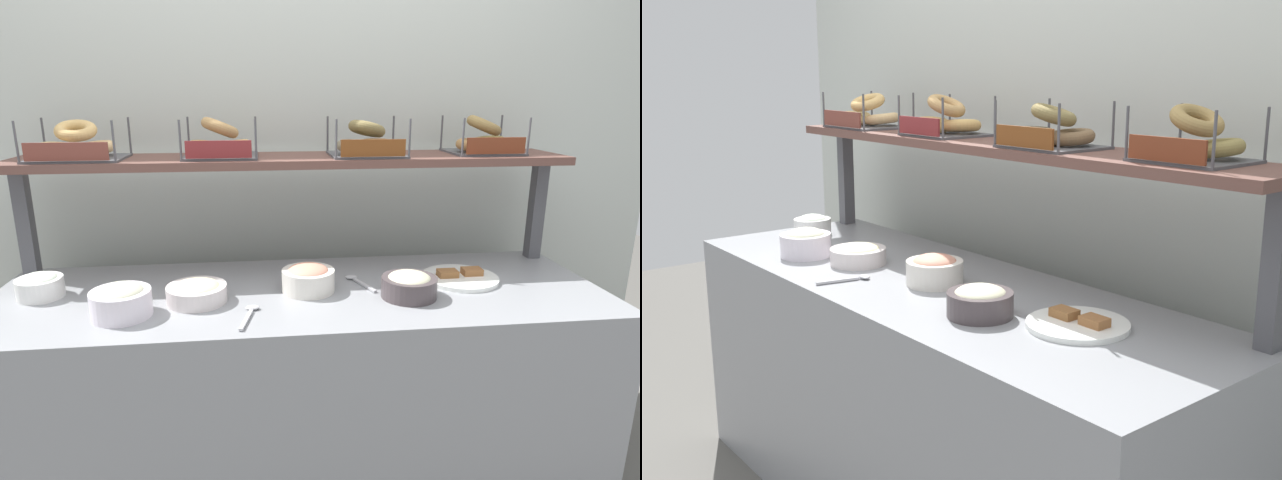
% 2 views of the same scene
% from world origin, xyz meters
% --- Properties ---
extents(back_wall, '(3.28, 0.06, 2.40)m').
position_xyz_m(back_wall, '(0.00, 0.55, 1.20)').
color(back_wall, beige).
rests_on(back_wall, ground_plane).
extents(deli_counter, '(2.08, 0.70, 0.85)m').
position_xyz_m(deli_counter, '(0.00, 0.00, 0.42)').
color(deli_counter, gray).
rests_on(deli_counter, ground_plane).
extents(shelf_riser_left, '(0.05, 0.05, 0.40)m').
position_xyz_m(shelf_riser_left, '(-0.98, 0.27, 1.05)').
color(shelf_riser_left, '#4C4C51').
rests_on(shelf_riser_left, deli_counter).
extents(shelf_riser_right, '(0.05, 0.05, 0.40)m').
position_xyz_m(shelf_riser_right, '(0.98, 0.27, 1.05)').
color(shelf_riser_right, '#4C4C51').
rests_on(shelf_riser_right, deli_counter).
extents(upper_shelf, '(2.04, 0.32, 0.03)m').
position_xyz_m(upper_shelf, '(0.00, 0.27, 1.26)').
color(upper_shelf, brown).
rests_on(upper_shelf, shelf_riser_left).
extents(bowl_cream_cheese, '(0.15, 0.15, 0.08)m').
position_xyz_m(bowl_cream_cheese, '(-0.87, 0.04, 0.89)').
color(bowl_cream_cheese, white).
rests_on(bowl_cream_cheese, deli_counter).
extents(bowl_tuna_salad, '(0.18, 0.18, 0.09)m').
position_xyz_m(bowl_tuna_salad, '(0.35, -0.10, 0.89)').
color(bowl_tuna_salad, '#473D40').
rests_on(bowl_tuna_salad, deli_counter).
extents(bowl_lox_spread, '(0.18, 0.18, 0.10)m').
position_xyz_m(bowl_lox_spread, '(0.02, -0.01, 0.90)').
color(bowl_lox_spread, silver).
rests_on(bowl_lox_spread, deli_counter).
extents(bowl_scallion_spread, '(0.18, 0.18, 0.10)m').
position_xyz_m(bowl_scallion_spread, '(-0.56, -0.15, 0.90)').
color(bowl_scallion_spread, white).
rests_on(bowl_scallion_spread, deli_counter).
extents(bowl_potato_salad, '(0.19, 0.19, 0.07)m').
position_xyz_m(bowl_potato_salad, '(-0.35, -0.06, 0.89)').
color(bowl_potato_salad, silver).
rests_on(bowl_potato_salad, deli_counter).
extents(serving_plate_white, '(0.27, 0.27, 0.04)m').
position_xyz_m(serving_plate_white, '(0.58, 0.04, 0.86)').
color(serving_plate_white, white).
rests_on(serving_plate_white, deli_counter).
extents(serving_spoon_near_plate, '(0.08, 0.17, 0.01)m').
position_xyz_m(serving_spoon_near_plate, '(0.21, 0.05, 0.86)').
color(serving_spoon_near_plate, '#B7B7BC').
rests_on(serving_spoon_near_plate, deli_counter).
extents(serving_spoon_by_edge, '(0.06, 0.17, 0.01)m').
position_xyz_m(serving_spoon_by_edge, '(-0.17, -0.19, 0.86)').
color(serving_spoon_by_edge, '#B7B7BC').
rests_on(serving_spoon_by_edge, deli_counter).
extents(bagel_basket_plain, '(0.32, 0.25, 0.14)m').
position_xyz_m(bagel_basket_plain, '(-0.76, 0.25, 1.33)').
color(bagel_basket_plain, '#4C4C51').
rests_on(bagel_basket_plain, upper_shelf).
extents(bagel_basket_sesame, '(0.27, 0.26, 0.15)m').
position_xyz_m(bagel_basket_sesame, '(-0.27, 0.26, 1.33)').
color(bagel_basket_sesame, '#4C4C51').
rests_on(bagel_basket_sesame, upper_shelf).
extents(bagel_basket_poppy, '(0.28, 0.26, 0.14)m').
position_xyz_m(bagel_basket_poppy, '(0.27, 0.25, 1.33)').
color(bagel_basket_poppy, '#4C4C51').
rests_on(bagel_basket_poppy, upper_shelf).
extents(bagel_basket_everything, '(0.28, 0.26, 0.15)m').
position_xyz_m(bagel_basket_everything, '(0.73, 0.28, 1.33)').
color(bagel_basket_everything, '#4C4C51').
rests_on(bagel_basket_everything, upper_shelf).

